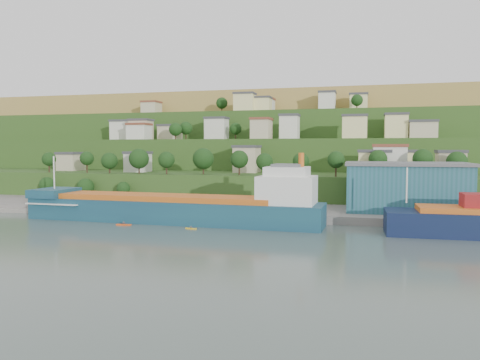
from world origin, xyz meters
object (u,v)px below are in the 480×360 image
(cargo_ship_near, at_px, (180,210))
(warehouse, at_px, (406,187))
(caravan, at_px, (46,200))
(kayak_orange, at_px, (124,224))

(cargo_ship_near, bearing_deg, warehouse, 22.09)
(warehouse, distance_m, caravan, 105.54)
(cargo_ship_near, relative_size, warehouse, 2.45)
(cargo_ship_near, relative_size, caravan, 13.33)
(warehouse, relative_size, kayak_orange, 8.40)
(cargo_ship_near, xyz_separation_m, warehouse, (55.00, 20.67, 5.30))
(caravan, bearing_deg, warehouse, 25.29)
(kayak_orange, bearing_deg, cargo_ship_near, 28.38)
(warehouse, height_order, caravan, warehouse)
(cargo_ship_near, distance_m, warehouse, 58.99)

